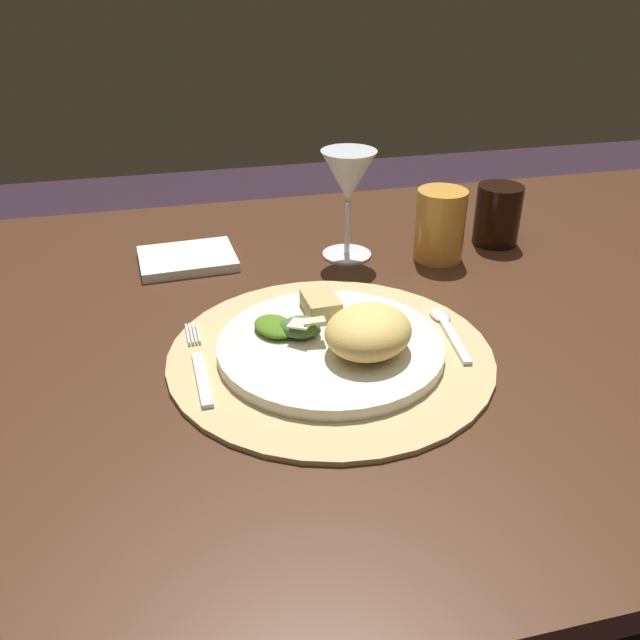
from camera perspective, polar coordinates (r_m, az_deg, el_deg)
name	(u,v)px	position (r m, az deg, el deg)	size (l,w,h in m)	color
dining_table	(362,387)	(0.90, 3.57, -5.67)	(1.48, 0.91, 0.70)	#422515
placemat	(331,355)	(0.75, 0.90, -2.96)	(0.36, 0.36, 0.01)	tan
dinner_plate	(331,347)	(0.74, 0.91, -2.31)	(0.25, 0.25, 0.01)	silver
pasta_serving	(368,332)	(0.71, 4.13, -0.99)	(0.10, 0.09, 0.05)	#E4C063
salad_greens	(292,327)	(0.75, -2.41, -0.61)	(0.08, 0.08, 0.03)	#487819
bread_piece	(321,304)	(0.79, 0.07, 1.35)	(0.05, 0.04, 0.02)	tan
fork	(199,366)	(0.73, -10.21, -3.88)	(0.02, 0.17, 0.00)	silver
spoon	(446,325)	(0.81, 10.67, -0.45)	(0.03, 0.13, 0.01)	silver
napkin	(187,259)	(0.99, -11.22, 5.13)	(0.13, 0.10, 0.01)	white
wine_glass	(348,181)	(0.96, 2.42, 11.76)	(0.08, 0.08, 0.16)	silver
amber_tumbler	(440,225)	(0.98, 10.17, 7.94)	(0.07, 0.07, 0.10)	gold
dark_tumbler	(498,215)	(1.06, 14.87, 8.64)	(0.07, 0.07, 0.09)	black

